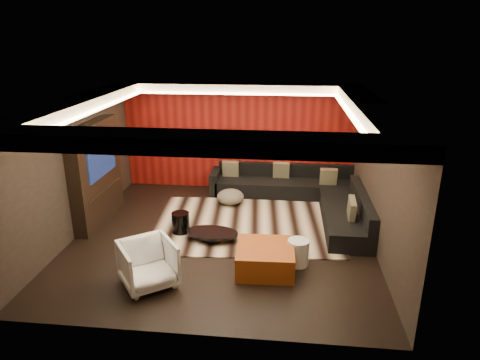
# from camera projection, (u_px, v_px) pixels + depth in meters

# --- Properties ---
(floor) EXTENTS (6.00, 6.00, 0.02)m
(floor) POSITION_uv_depth(u_px,v_px,m) (222.00, 238.00, 8.80)
(floor) COLOR black
(floor) RESTS_ON ground
(ceiling) EXTENTS (6.00, 6.00, 0.02)m
(ceiling) POSITION_uv_depth(u_px,v_px,m) (220.00, 100.00, 7.86)
(ceiling) COLOR silver
(ceiling) RESTS_ON ground
(wall_back) EXTENTS (6.00, 0.02, 2.80)m
(wall_back) POSITION_uv_depth(u_px,v_px,m) (239.00, 137.00, 11.15)
(wall_back) COLOR black
(wall_back) RESTS_ON ground
(wall_left) EXTENTS (0.02, 6.00, 2.80)m
(wall_left) POSITION_uv_depth(u_px,v_px,m) (74.00, 168.00, 8.64)
(wall_left) COLOR black
(wall_left) RESTS_ON ground
(wall_right) EXTENTS (0.02, 6.00, 2.80)m
(wall_right) POSITION_uv_depth(u_px,v_px,m) (380.00, 178.00, 8.02)
(wall_right) COLOR black
(wall_right) RESTS_ON ground
(red_feature_wall) EXTENTS (5.98, 0.05, 2.78)m
(red_feature_wall) POSITION_uv_depth(u_px,v_px,m) (238.00, 137.00, 11.12)
(red_feature_wall) COLOR #6B0C0A
(red_feature_wall) RESTS_ON ground
(soffit_back) EXTENTS (6.00, 0.60, 0.22)m
(soffit_back) POSITION_uv_depth(u_px,v_px,m) (237.00, 88.00, 10.44)
(soffit_back) COLOR silver
(soffit_back) RESTS_ON ground
(soffit_front) EXTENTS (6.00, 0.60, 0.22)m
(soffit_front) POSITION_uv_depth(u_px,v_px,m) (188.00, 142.00, 5.37)
(soffit_front) COLOR silver
(soffit_front) RESTS_ON ground
(soffit_left) EXTENTS (0.60, 4.80, 0.22)m
(soffit_left) POSITION_uv_depth(u_px,v_px,m) (81.00, 104.00, 8.18)
(soffit_left) COLOR silver
(soffit_left) RESTS_ON ground
(soffit_right) EXTENTS (0.60, 4.80, 0.22)m
(soffit_right) POSITION_uv_depth(u_px,v_px,m) (370.00, 109.00, 7.63)
(soffit_right) COLOR silver
(soffit_right) RESTS_ON ground
(cove_back) EXTENTS (4.80, 0.08, 0.04)m
(cove_back) POSITION_uv_depth(u_px,v_px,m) (235.00, 94.00, 10.15)
(cove_back) COLOR #FFD899
(cove_back) RESTS_ON ground
(cove_front) EXTENTS (4.80, 0.08, 0.04)m
(cove_front) POSITION_uv_depth(u_px,v_px,m) (194.00, 143.00, 5.72)
(cove_front) COLOR #FFD899
(cove_front) RESTS_ON ground
(cove_left) EXTENTS (0.08, 4.80, 0.04)m
(cove_left) POSITION_uv_depth(u_px,v_px,m) (99.00, 109.00, 8.17)
(cove_left) COLOR #FFD899
(cove_left) RESTS_ON ground
(cove_right) EXTENTS (0.08, 4.80, 0.04)m
(cove_right) POSITION_uv_depth(u_px,v_px,m) (350.00, 114.00, 7.69)
(cove_right) COLOR #FFD899
(cove_right) RESTS_ON ground
(tv_surround) EXTENTS (0.30, 2.00, 2.20)m
(tv_surround) POSITION_uv_depth(u_px,v_px,m) (96.00, 173.00, 9.28)
(tv_surround) COLOR black
(tv_surround) RESTS_ON ground
(tv_screen) EXTENTS (0.04, 1.30, 0.80)m
(tv_screen) POSITION_uv_depth(u_px,v_px,m) (101.00, 157.00, 9.15)
(tv_screen) COLOR black
(tv_screen) RESTS_ON ground
(tv_shelf) EXTENTS (0.04, 1.60, 0.04)m
(tv_shelf) POSITION_uv_depth(u_px,v_px,m) (105.00, 190.00, 9.40)
(tv_shelf) COLOR black
(tv_shelf) RESTS_ON ground
(rug) EXTENTS (4.20, 3.27, 0.02)m
(rug) POSITION_uv_depth(u_px,v_px,m) (245.00, 224.00, 9.38)
(rug) COLOR beige
(rug) RESTS_ON floor
(coffee_table) EXTENTS (1.15, 1.15, 0.18)m
(coffee_table) POSITION_uv_depth(u_px,v_px,m) (212.00, 236.00, 8.62)
(coffee_table) COLOR black
(coffee_table) RESTS_ON rug
(drum_stool) EXTENTS (0.40, 0.40, 0.43)m
(drum_stool) POSITION_uv_depth(u_px,v_px,m) (181.00, 223.00, 8.91)
(drum_stool) COLOR black
(drum_stool) RESTS_ON rug
(striped_pouf) EXTENTS (0.81, 0.81, 0.36)m
(striped_pouf) POSITION_uv_depth(u_px,v_px,m) (230.00, 197.00, 10.39)
(striped_pouf) COLOR beige
(striped_pouf) RESTS_ON rug
(white_side_table) EXTENTS (0.48, 0.48, 0.48)m
(white_side_table) POSITION_uv_depth(u_px,v_px,m) (298.00, 252.00, 7.70)
(white_side_table) COLOR white
(white_side_table) RESTS_ON floor
(orange_ottoman) EXTENTS (1.03, 1.03, 0.44)m
(orange_ottoman) POSITION_uv_depth(u_px,v_px,m) (265.00, 258.00, 7.54)
(orange_ottoman) COLOR #943F13
(orange_ottoman) RESTS_ON floor
(armchair) EXTENTS (1.17, 1.18, 0.78)m
(armchair) POSITION_uv_depth(u_px,v_px,m) (148.00, 264.00, 7.03)
(armchair) COLOR white
(armchair) RESTS_ON floor
(sectional_sofa) EXTENTS (3.65, 3.50, 0.75)m
(sectional_sofa) POSITION_uv_depth(u_px,v_px,m) (305.00, 196.00, 10.28)
(sectional_sofa) COLOR black
(sectional_sofa) RESTS_ON floor
(throw_pillows) EXTENTS (3.04, 2.75, 0.50)m
(throw_pillows) POSITION_uv_depth(u_px,v_px,m) (294.00, 179.00, 10.32)
(throw_pillows) COLOR #C0B98C
(throw_pillows) RESTS_ON sectional_sofa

